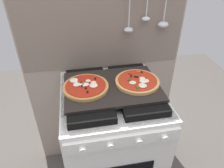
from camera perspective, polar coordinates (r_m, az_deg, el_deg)
name	(u,v)px	position (r m, az deg, el deg)	size (l,w,h in m)	color
kitchen_backsplash	(104,75)	(1.55, -2.19, 2.52)	(1.10, 0.09, 1.55)	gray
stove	(112,141)	(1.51, 0.01, -15.18)	(0.60, 0.64, 0.90)	white
baking_tray	(112,87)	(1.20, 0.00, -0.71)	(0.54, 0.38, 0.02)	black
pizza_left	(86,87)	(1.18, -7.21, -0.71)	(0.26, 0.26, 0.03)	#C18947
pizza_right	(137,81)	(1.23, 6.90, 0.85)	(0.26, 0.26, 0.03)	tan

